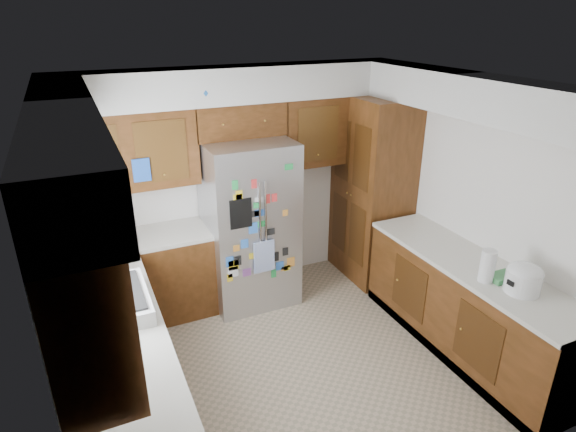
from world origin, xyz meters
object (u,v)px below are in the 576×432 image
object	(u,v)px
pantry	(372,190)
paper_towel	(487,266)
rice_cooker	(524,277)
fridge	(250,224)

from	to	relation	value
pantry	paper_towel	bearing A→B (deg)	-94.18
pantry	rice_cooker	world-z (taller)	pantry
fridge	rice_cooker	world-z (taller)	fridge
pantry	fridge	bearing A→B (deg)	177.94
fridge	paper_towel	size ratio (longest dim) A/B	6.47
pantry	rice_cooker	xyz separation A→B (m)	(-0.00, -2.14, -0.03)
pantry	rice_cooker	size ratio (longest dim) A/B	7.45
rice_cooker	paper_towel	xyz separation A→B (m)	(-0.14, 0.24, 0.01)
pantry	paper_towel	world-z (taller)	pantry
pantry	fridge	xyz separation A→B (m)	(-1.50, 0.05, -0.17)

